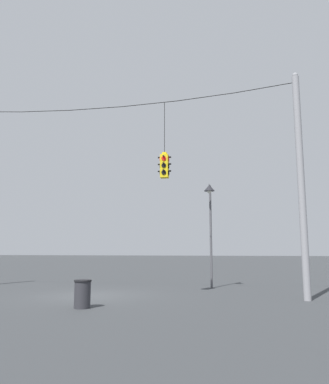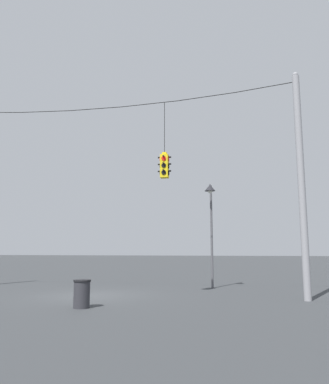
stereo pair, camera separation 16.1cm
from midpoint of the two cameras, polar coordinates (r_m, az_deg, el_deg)
The scene contains 6 objects.
ground_plane at distance 16.93m, azimuth -11.49°, elevation -15.22°, with size 200.00×200.00×0.00m, color #383A3D.
utility_pole_right at distance 16.09m, azimuth 19.83°, elevation 1.47°, with size 0.29×0.29×9.36m.
span_wire at distance 18.04m, azimuth -10.68°, elevation 12.94°, with size 17.71×0.03×0.58m.
traffic_light_near_left_pole at distance 16.30m, azimuth -0.28°, elevation 4.06°, with size 0.58×0.58×3.43m.
street_lamp at distance 19.54m, azimuth 6.70°, elevation -2.27°, with size 0.55×0.95×5.32m.
trash_bin at distance 13.44m, azimuth -12.74°, elevation -14.89°, with size 0.59×0.59×0.94m.
Camera 1 is at (6.05, -15.67, 1.97)m, focal length 35.00 mm.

